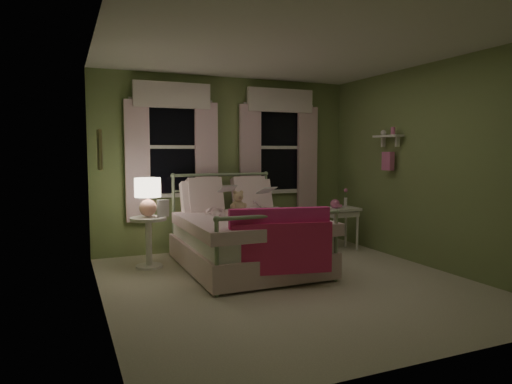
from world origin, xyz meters
name	(u,v)px	position (x,y,z in m)	size (l,w,h in m)	color
room_shell	(290,168)	(0.00, 0.00, 1.30)	(4.20, 4.20, 4.20)	silver
bed	(245,238)	(-0.19, 0.87, 0.38)	(1.58, 2.04, 1.18)	white
pink_throw	(281,233)	(-0.19, -0.15, 0.61)	(1.10, 0.35, 0.71)	#FF3194
child_left	(214,189)	(-0.47, 1.29, 0.98)	(0.30, 0.20, 0.82)	#F7D1DD
child_right	(253,195)	(0.09, 1.29, 0.89)	(0.31, 0.24, 0.64)	#F7D1DD
book_left	(220,192)	(-0.47, 1.04, 0.96)	(0.20, 0.27, 0.03)	beige
book_right	(260,194)	(0.09, 1.04, 0.92)	(0.20, 0.27, 0.02)	beige
teddy_bear	(238,204)	(-0.19, 1.14, 0.79)	(0.23, 0.19, 0.31)	tan
nightstand_left	(149,235)	(-1.33, 1.35, 0.42)	(0.46, 0.46, 0.65)	white
table_lamp	(148,193)	(-1.33, 1.35, 0.95)	(0.33, 0.33, 0.49)	#DC9782
book_nightstand	(157,217)	(-1.23, 1.27, 0.66)	(0.16, 0.22, 0.02)	beige
nightstand_right	(341,214)	(1.50, 1.26, 0.55)	(0.50, 0.40, 0.64)	white
pink_toy	(335,204)	(1.40, 1.25, 0.71)	(0.14, 0.19, 0.14)	pink
bud_vase	(346,198)	(1.62, 1.31, 0.79)	(0.06, 0.06, 0.28)	white
window_left	(173,142)	(-0.85, 2.03, 1.62)	(1.34, 0.13, 1.96)	black
window_right	(279,143)	(0.85, 2.03, 1.62)	(1.34, 0.13, 1.96)	black
wall_shelf	(388,149)	(1.90, 0.70, 1.52)	(0.15, 0.50, 0.60)	white
framed_picture	(100,150)	(-1.95, 0.60, 1.50)	(0.03, 0.32, 0.42)	beige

